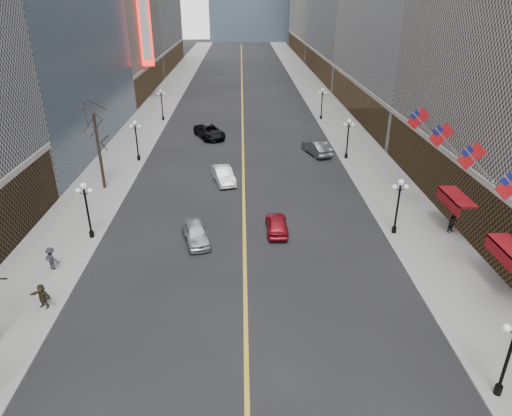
{
  "coord_description": "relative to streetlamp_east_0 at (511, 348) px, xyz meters",
  "views": [
    {
      "loc": [
        -0.05,
        -1.34,
        17.24
      ],
      "look_at": [
        0.59,
        19.65,
        7.34
      ],
      "focal_mm": 32.0,
      "sensor_mm": 36.0,
      "label": 1
    }
  ],
  "objects": [
    {
      "name": "sidewalk_east",
      "position": [
        2.2,
        56.0,
        -2.83
      ],
      "size": [
        6.0,
        230.0,
        0.15
      ],
      "primitive_type": "cube",
      "color": "gray",
      "rests_on": "ground"
    },
    {
      "name": "lane_line",
      "position": [
        -11.8,
        66.0,
        -2.89
      ],
      "size": [
        0.25,
        200.0,
        0.02
      ],
      "primitive_type": "cube",
      "color": "gold",
      "rests_on": "ground"
    },
    {
      "name": "streetlamp_east_3",
      "position": [
        0.0,
        52.0,
        0.0
      ],
      "size": [
        1.26,
        0.44,
        4.52
      ],
      "color": "black",
      "rests_on": "sidewalk_east"
    },
    {
      "name": "ped_west_walk",
      "position": [
        -24.89,
        11.51,
        -1.92
      ],
      "size": [
        1.16,
        0.82,
        1.66
      ],
      "primitive_type": "imported",
      "rotation": [
        0.0,
        0.0,
        2.75
      ],
      "color": "#22222A",
      "rests_on": "sidewalk_west"
    },
    {
      "name": "car_nb_near",
      "position": [
        -15.49,
        15.28,
        -2.16
      ],
      "size": [
        2.79,
        4.64,
        1.48
      ],
      "primitive_type": "imported",
      "rotation": [
        0.0,
        0.0,
        0.26
      ],
      "color": "silver",
      "rests_on": "ground"
    },
    {
      "name": "streetlamp_east_0",
      "position": [
        0.0,
        0.0,
        0.0
      ],
      "size": [
        1.26,
        0.44,
        4.52
      ],
      "color": "black",
      "rests_on": "sidewalk_east"
    },
    {
      "name": "car_nb_mid",
      "position": [
        -13.8,
        27.42,
        -2.13
      ],
      "size": [
        2.75,
        4.93,
        1.54
      ],
      "primitive_type": "imported",
      "rotation": [
        0.0,
        0.0,
        0.25
      ],
      "color": "white",
      "rests_on": "ground"
    },
    {
      "name": "ped_east_walk",
      "position": [
        4.6,
        15.97,
        -1.91
      ],
      "size": [
        0.93,
        0.8,
        1.68
      ],
      "primitive_type": "imported",
      "rotation": [
        0.0,
        0.0,
        0.54
      ],
      "color": "black",
      "rests_on": "sidewalk_east"
    },
    {
      "name": "car_sb_far",
      "position": [
        -3.13,
        35.85,
        -2.07
      ],
      "size": [
        3.18,
        5.35,
        1.67
      ],
      "primitive_type": "imported",
      "rotation": [
        0.0,
        0.0,
        3.44
      ],
      "color": "#4D5154",
      "rests_on": "ground"
    },
    {
      "name": "streetlamp_west_3",
      "position": [
        -23.6,
        52.0,
        0.0
      ],
      "size": [
        1.26,
        0.44,
        4.52
      ],
      "color": "black",
      "rests_on": "sidewalk_west"
    },
    {
      "name": "streetlamp_east_2",
      "position": [
        0.0,
        34.0,
        0.0
      ],
      "size": [
        1.26,
        0.44,
        4.52
      ],
      "color": "black",
      "rests_on": "sidewalk_east"
    },
    {
      "name": "theatre_marquee",
      "position": [
        -27.68,
        66.0,
        9.1
      ],
      "size": [
        2.0,
        0.55,
        12.0
      ],
      "color": "red",
      "rests_on": "ground"
    },
    {
      "name": "flag_4",
      "position": [
        3.51,
        18.0,
        4.39
      ],
      "size": [
        2.87,
        0.12,
        2.87
      ],
      "color": "#B2B2B7",
      "rests_on": "ground"
    },
    {
      "name": "awning_b",
      "position": [
        4.3,
        8.0,
        0.18
      ],
      "size": [
        1.4,
        4.0,
        0.93
      ],
      "color": "maroon",
      "rests_on": "ground"
    },
    {
      "name": "car_nb_far",
      "position": [
        -16.15,
        43.12,
        -2.07
      ],
      "size": [
        4.91,
        6.58,
        1.66
      ],
      "primitive_type": "imported",
      "rotation": [
        0.0,
        0.0,
        0.41
      ],
      "color": "black",
      "rests_on": "ground"
    },
    {
      "name": "tree_west_far",
      "position": [
        -25.3,
        26.0,
        3.34
      ],
      "size": [
        3.6,
        3.6,
        7.92
      ],
      "color": "#2D231C",
      "rests_on": "sidewalk_west"
    },
    {
      "name": "streetlamp_east_1",
      "position": [
        0.0,
        16.0,
        0.0
      ],
      "size": [
        1.26,
        0.44,
        4.52
      ],
      "color": "black",
      "rests_on": "sidewalk_east"
    },
    {
      "name": "flag_5",
      "position": [
        3.51,
        23.0,
        4.39
      ],
      "size": [
        2.87,
        0.12,
        2.87
      ],
      "color": "#B2B2B7",
      "rests_on": "ground"
    },
    {
      "name": "streetlamp_west_1",
      "position": [
        -23.6,
        16.0,
        0.0
      ],
      "size": [
        1.26,
        0.44,
        4.52
      ],
      "color": "black",
      "rests_on": "sidewalk_west"
    },
    {
      "name": "flag_3",
      "position": [
        3.51,
        13.0,
        4.39
      ],
      "size": [
        2.87,
        0.12,
        2.87
      ],
      "color": "#B2B2B7",
      "rests_on": "ground"
    },
    {
      "name": "sidewalk_west",
      "position": [
        -25.8,
        56.0,
        -2.83
      ],
      "size": [
        6.0,
        230.0,
        0.15
      ],
      "primitive_type": "cube",
      "color": "gray",
      "rests_on": "ground"
    },
    {
      "name": "streetlamp_west_2",
      "position": [
        -23.6,
        34.0,
        0.0
      ],
      "size": [
        1.26,
        0.44,
        4.52
      ],
      "color": "black",
      "rests_on": "sidewalk_west"
    },
    {
      "name": "ped_west_far",
      "position": [
        -23.88,
        7.29,
        -1.95
      ],
      "size": [
        1.55,
        0.92,
        1.61
      ],
      "primitive_type": "imported",
      "rotation": [
        0.0,
        0.0,
        -0.36
      ],
      "color": "#30271B",
      "rests_on": "sidewalk_west"
    },
    {
      "name": "awning_c",
      "position": [
        4.3,
        16.0,
        0.18
      ],
      "size": [
        1.4,
        4.0,
        0.93
      ],
      "color": "maroon",
      "rests_on": "ground"
    },
    {
      "name": "car_sb_mid",
      "position": [
        -9.2,
        16.71,
        -2.19
      ],
      "size": [
        1.69,
        4.18,
        1.42
      ],
      "primitive_type": "imported",
      "rotation": [
        0.0,
        0.0,
        3.14
      ],
      "color": "maroon",
      "rests_on": "ground"
    }
  ]
}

